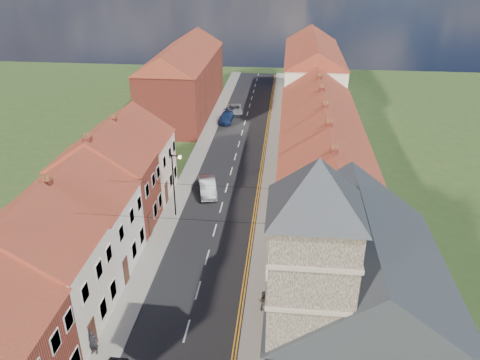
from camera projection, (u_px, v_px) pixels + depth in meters
The scene contains 23 objects.
road at pixel (231, 171), 51.28m from camera, with size 7.00×90.00×0.02m, color black.
pavement_left at pixel (192, 169), 51.66m from camera, with size 1.80×90.00×0.12m, color gray.
pavement_right at pixel (271, 173), 50.85m from camera, with size 1.80×90.00×0.12m, color gray.
church at pixel (349, 297), 24.05m from camera, with size 11.25×14.25×15.20m.
cottage_r_tudor at pixel (332, 224), 33.03m from camera, with size 8.30×5.20×9.00m.
cottage_r_white_near at pixel (327, 189), 37.83m from camera, with size 8.30×6.00×9.00m.
cottage_r_cream_mid at pixel (323, 162), 42.64m from camera, with size 8.30×5.20×9.00m.
cottage_r_pink at pixel (320, 140), 47.45m from camera, with size 8.30×6.00×9.00m.
cottage_r_white_far at pixel (318, 122), 52.26m from camera, with size 8.30×5.20×9.00m.
cottage_r_cream_far at pixel (316, 108), 57.07m from camera, with size 8.30×6.00×9.00m.
cottage_l_cream at pixel (31, 269), 28.35m from camera, with size 8.30×6.30×9.10m.
cottage_l_white at pixel (75, 217), 34.12m from camera, with size 8.30×6.90×8.80m.
cottage_l_brick_mid at pixel (105, 178), 39.48m from camera, with size 8.30×5.70×9.10m.
cottage_l_pink at pixel (127, 153), 44.71m from camera, with size 8.30×6.30×8.80m.
block_right_far at pixel (312, 72), 70.33m from camera, with size 8.30×24.20×10.50m.
block_left_far at pixel (184, 77), 67.59m from camera, with size 8.30×24.20×10.50m.
lamppost at pixel (174, 182), 41.15m from camera, with size 0.88×0.15×6.00m.
car_mid at pixel (207, 187), 46.39m from camera, with size 1.56×4.47×1.47m, color gray.
car_far at pixel (226, 117), 65.62m from camera, with size 1.78×4.38×1.27m, color navy.
car_distant at pixel (235, 109), 68.99m from camera, with size 2.06×4.47×1.24m, color #B0B4B8.
pedestrian_left at pixel (93, 343), 27.76m from camera, with size 0.62×0.41×1.71m, color #232228.
pedestrian_right at pixel (263, 301), 31.19m from camera, with size 0.74×0.57×1.51m, color black.
pedestrian_right_b at pixel (276, 192), 44.99m from camera, with size 0.78×0.61×1.61m, color black.
Camera 1 is at (5.71, -15.99, 22.00)m, focal length 35.00 mm.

